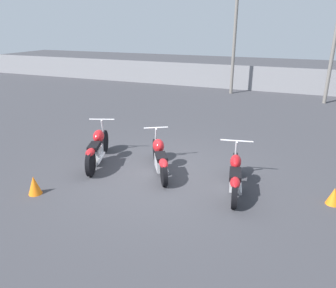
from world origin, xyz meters
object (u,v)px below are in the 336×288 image
at_px(traffic_cone_near, 34,185).
at_px(traffic_cone_far, 334,196).
at_px(motorcycle_slot_0, 97,148).
at_px(motorcycle_slot_1, 160,157).
at_px(motorcycle_slot_2, 235,175).

height_order(traffic_cone_near, traffic_cone_far, traffic_cone_near).
relative_size(motorcycle_slot_0, traffic_cone_near, 5.02).
xyz_separation_m(motorcycle_slot_1, traffic_cone_near, (-2.04, -2.00, -0.19)).
relative_size(motorcycle_slot_1, traffic_cone_near, 4.45).
distance_m(motorcycle_slot_0, traffic_cone_near, 1.93).
bearing_deg(motorcycle_slot_2, traffic_cone_near, -167.23).
bearing_deg(traffic_cone_near, motorcycle_slot_1, 44.45).
relative_size(motorcycle_slot_0, traffic_cone_far, 5.73).
bearing_deg(motorcycle_slot_1, motorcycle_slot_0, 152.71).
distance_m(traffic_cone_near, traffic_cone_far, 6.17).
xyz_separation_m(motorcycle_slot_0, traffic_cone_near, (-0.34, -1.89, -0.22)).
bearing_deg(traffic_cone_near, traffic_cone_far, 18.06).
height_order(motorcycle_slot_1, traffic_cone_near, motorcycle_slot_1).
distance_m(motorcycle_slot_2, traffic_cone_far, 1.97).
bearing_deg(motorcycle_slot_1, motorcycle_slot_2, -39.87).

